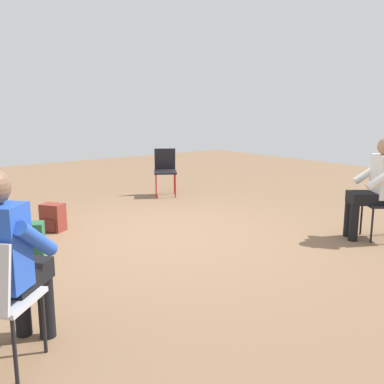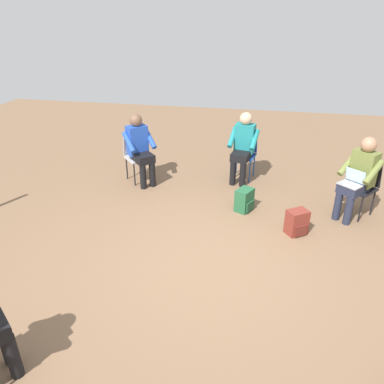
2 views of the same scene
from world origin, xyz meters
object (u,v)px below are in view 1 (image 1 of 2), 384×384
at_px(chair_northeast, 165,168).
at_px(person_in_white, 376,183).
at_px(backpack_near_laptop_user, 53,219).
at_px(person_in_blue, 7,254).
at_px(backpack_by_empty_chair, 31,241).

bearing_deg(chair_northeast, person_in_white, 130.39).
relative_size(person_in_white, backpack_near_laptop_user, 3.44).
distance_m(chair_northeast, backpack_near_laptop_user, 2.69).
bearing_deg(person_in_white, chair_northeast, 46.47).
xyz_separation_m(person_in_white, person_in_blue, (-4.20, 0.06, 0.00)).
bearing_deg(backpack_by_empty_chair, chair_northeast, 30.75).
distance_m(backpack_near_laptop_user, backpack_by_empty_chair, 0.93).
height_order(person_in_white, backpack_near_laptop_user, person_in_white).
distance_m(person_in_blue, backpack_near_laptop_user, 3.00).
xyz_separation_m(chair_northeast, backpack_by_empty_chair, (-3.00, -1.78, -0.34)).
bearing_deg(backpack_by_empty_chair, person_in_white, -29.42).
bearing_deg(backpack_near_laptop_user, backpack_by_empty_chair, -124.70).
relative_size(person_in_white, backpack_by_empty_chair, 3.44).
bearing_deg(chair_northeast, person_in_blue, 77.79).
height_order(person_in_white, person_in_blue, same).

